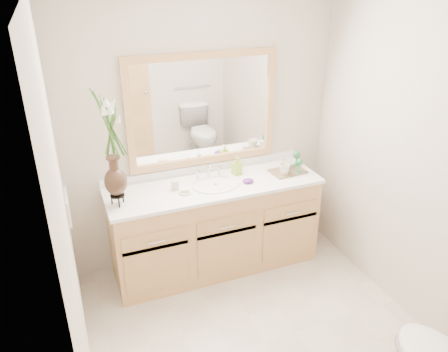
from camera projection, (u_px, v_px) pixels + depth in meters
name	position (u px, v px, depth m)	size (l,w,h in m)	color
floor	(264.00, 342.00, 3.21)	(2.60, 2.60, 0.00)	beige
wall_back	(203.00, 132.00, 3.79)	(2.40, 0.02, 2.40)	beige
wall_left	(68.00, 238.00, 2.30)	(0.02, 2.60, 2.40)	beige
wall_right	(423.00, 169.00, 3.09)	(0.02, 2.60, 2.40)	beige
vanity	(215.00, 227.00, 3.89)	(1.80, 0.55, 0.80)	tan
counter	(215.00, 186.00, 3.71)	(1.84, 0.57, 0.03)	white
sink	(216.00, 191.00, 3.71)	(0.38, 0.34, 0.23)	white
mirror	(203.00, 110.00, 3.68)	(1.32, 0.04, 0.97)	white
switch_plate	(68.00, 208.00, 3.04)	(0.02, 0.12, 0.12)	white
flower_vase	(110.00, 136.00, 3.14)	(0.20, 0.20, 0.83)	black
tumbler	(175.00, 185.00, 3.60)	(0.06, 0.06, 0.08)	beige
soap_dish	(185.00, 192.00, 3.55)	(0.11, 0.11, 0.04)	beige
soap_bottle	(237.00, 166.00, 3.86)	(0.07, 0.07, 0.15)	#93C72E
purple_dish	(248.00, 181.00, 3.72)	(0.10, 0.08, 0.03)	#582672
tray	(288.00, 171.00, 3.92)	(0.31, 0.21, 0.02)	brown
mug_left	(284.00, 169.00, 3.83)	(0.10, 0.09, 0.10)	beige
mug_right	(286.00, 164.00, 3.94)	(0.09, 0.09, 0.09)	beige
goblet_front	(299.00, 163.00, 3.85)	(0.06, 0.06, 0.13)	#28783D
goblet_back	(296.00, 156.00, 3.98)	(0.07, 0.07, 0.15)	#28783D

